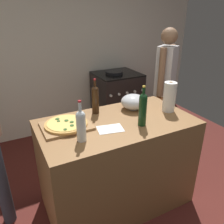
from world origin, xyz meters
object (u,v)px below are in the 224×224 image
(wine_bottle_green, at_px, (143,108))
(person_in_red, at_px, (165,85))
(stove, at_px, (117,101))
(pizza, at_px, (66,124))
(mixing_bowl, at_px, (133,102))
(wine_bottle_dark, at_px, (95,99))
(wine_bottle_clear, at_px, (81,124))
(paper_towel_roll, at_px, (169,97))

(wine_bottle_green, bearing_deg, person_in_red, 41.08)
(wine_bottle_green, bearing_deg, stove, 68.77)
(pizza, height_order, mixing_bowl, mixing_bowl)
(pizza, relative_size, wine_bottle_dark, 1.07)
(wine_bottle_green, bearing_deg, mixing_bowl, 70.23)
(wine_bottle_green, relative_size, stove, 0.36)
(mixing_bowl, xyz_separation_m, wine_bottle_clear, (-0.66, -0.33, 0.06))
(wine_bottle_dark, distance_m, wine_bottle_green, 0.48)
(wine_bottle_dark, relative_size, wine_bottle_clear, 1.04)
(paper_towel_roll, distance_m, person_in_red, 0.76)
(pizza, distance_m, paper_towel_roll, 0.99)
(mixing_bowl, height_order, wine_bottle_clear, wine_bottle_clear)
(wine_bottle_dark, height_order, person_in_red, person_in_red)
(pizza, bearing_deg, stove, 47.67)
(paper_towel_roll, relative_size, wine_bottle_clear, 0.90)
(wine_bottle_clear, bearing_deg, paper_towel_roll, 8.32)
(pizza, height_order, wine_bottle_clear, wine_bottle_clear)
(wine_bottle_clear, height_order, person_in_red, person_in_red)
(wine_bottle_dark, xyz_separation_m, person_in_red, (1.09, 0.33, -0.12))
(wine_bottle_green, relative_size, wine_bottle_clear, 1.08)
(pizza, xyz_separation_m, wine_bottle_clear, (0.04, -0.26, 0.10))
(wine_bottle_clear, relative_size, stove, 0.33)
(wine_bottle_green, xyz_separation_m, person_in_red, (0.84, 0.74, -0.13))
(pizza, xyz_separation_m, mixing_bowl, (0.70, 0.07, 0.05))
(mixing_bowl, relative_size, stove, 0.25)
(paper_towel_roll, height_order, wine_bottle_dark, wine_bottle_dark)
(mixing_bowl, distance_m, wine_bottle_dark, 0.38)
(wine_bottle_green, xyz_separation_m, wine_bottle_clear, (-0.54, -0.00, -0.02))
(wine_bottle_dark, height_order, wine_bottle_clear, wine_bottle_dark)
(wine_bottle_clear, bearing_deg, person_in_red, 28.08)
(wine_bottle_green, xyz_separation_m, stove, (0.61, 1.56, -0.59))
(mixing_bowl, xyz_separation_m, stove, (0.49, 1.24, -0.51))
(stove, bearing_deg, mixing_bowl, -111.60)
(wine_bottle_clear, bearing_deg, wine_bottle_green, 0.36)
(wine_bottle_green, bearing_deg, paper_towel_roll, 18.66)
(pizza, relative_size, person_in_red, 0.22)
(person_in_red, bearing_deg, wine_bottle_green, -138.92)
(pizza, distance_m, wine_bottle_dark, 0.38)
(wine_bottle_dark, bearing_deg, paper_towel_roll, -23.09)
(mixing_bowl, distance_m, wine_bottle_green, 0.36)
(pizza, distance_m, person_in_red, 1.50)
(wine_bottle_green, distance_m, stove, 1.78)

